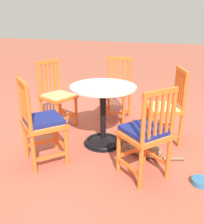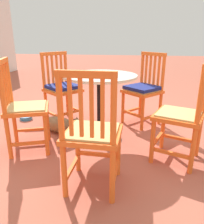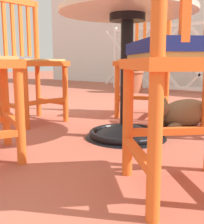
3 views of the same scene
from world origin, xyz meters
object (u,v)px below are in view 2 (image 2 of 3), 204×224
orange_chair_at_corner (182,116)px  pet_water_bowl (26,118)px  orange_chair_tucked_in (143,90)px  orange_chair_near_fence (24,109)px  orange_chair_facing_out (62,89)px  orange_chair_by_planter (92,135)px  tabby_cat (61,125)px  cafe_table (100,116)px

orange_chair_at_corner → pet_water_bowl: size_ratio=5.36×
orange_chair_tucked_in → orange_chair_near_fence: bearing=128.3°
orange_chair_facing_out → orange_chair_at_corner: bearing=-120.7°
orange_chair_by_planter → tabby_cat: (0.95, 0.57, -0.34)m
orange_chair_tucked_in → orange_chair_facing_out: bearing=94.9°
cafe_table → orange_chair_at_corner: (-0.31, -0.78, 0.15)m
orange_chair_tucked_in → orange_chair_facing_out: same height
orange_chair_by_planter → orange_chair_tucked_in: 1.47m
cafe_table → tabby_cat: (0.12, 0.49, -0.19)m
cafe_table → orange_chair_near_fence: size_ratio=0.83×
orange_chair_at_corner → pet_water_bowl: 2.11m
orange_chair_near_fence → pet_water_bowl: orange_chair_near_fence is taller
orange_chair_tucked_in → pet_water_bowl: 1.65m
orange_chair_near_fence → orange_chair_by_planter: bearing=-123.1°
orange_chair_tucked_in → tabby_cat: bearing=116.3°
cafe_table → pet_water_bowl: (0.47, 1.13, -0.26)m
orange_chair_at_corner → tabby_cat: (0.43, 1.28, -0.34)m
cafe_table → orange_chair_tucked_in: 0.77m
orange_chair_tucked_in → orange_chair_at_corner: bearing=-160.6°
orange_chair_at_corner → orange_chair_facing_out: bearing=59.3°
cafe_table → tabby_cat: cafe_table is taller
orange_chair_by_planter → orange_chair_tucked_in: bearing=-15.3°
orange_chair_at_corner → orange_chair_facing_out: (0.82, 1.38, 0.01)m
cafe_table → tabby_cat: bearing=76.1°
orange_chair_at_corner → orange_chair_facing_out: same height
cafe_table → orange_chair_at_corner: 0.86m
pet_water_bowl → orange_chair_at_corner: bearing=-112.4°
orange_chair_facing_out → orange_chair_by_planter: bearing=-153.4°
orange_chair_by_planter → orange_chair_facing_out: bearing=26.6°
orange_chair_at_corner → orange_chair_tucked_in: size_ratio=1.00×
orange_chair_near_fence → orange_chair_facing_out: 0.84m
orange_chair_facing_out → tabby_cat: size_ratio=1.23×
orange_chair_near_fence → pet_water_bowl: 0.99m
orange_chair_near_fence → tabby_cat: orange_chair_near_fence is taller
tabby_cat → orange_chair_facing_out: bearing=14.7°
orange_chair_facing_out → cafe_table: bearing=-130.4°
orange_chair_facing_out → orange_chair_near_fence: bearing=172.7°
orange_chair_near_fence → orange_chair_facing_out: bearing=-7.3°
orange_chair_by_planter → orange_chair_at_corner: same height
pet_water_bowl → cafe_table: bearing=-112.8°
orange_chair_by_planter → orange_chair_tucked_in: size_ratio=1.00×
orange_chair_at_corner → orange_chair_facing_out: size_ratio=1.00×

